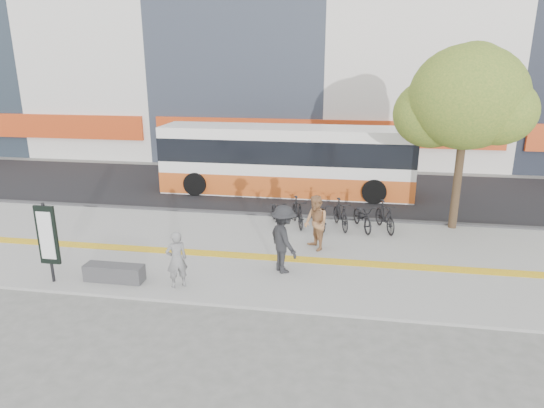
% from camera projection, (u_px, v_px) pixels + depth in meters
% --- Properties ---
extents(ground, '(120.00, 120.00, 0.00)m').
position_uv_depth(ground, '(221.00, 271.00, 13.42)').
color(ground, '#5E5E59').
rests_on(ground, ground).
extents(sidewalk, '(40.00, 7.00, 0.08)m').
position_uv_depth(sidewalk, '(233.00, 250.00, 14.82)').
color(sidewalk, slate).
rests_on(sidewalk, ground).
extents(tactile_strip, '(40.00, 0.45, 0.01)m').
position_uv_depth(tactile_strip, '(229.00, 255.00, 14.34)').
color(tactile_strip, yellow).
rests_on(tactile_strip, sidewalk).
extents(street, '(40.00, 8.00, 0.06)m').
position_uv_depth(street, '(272.00, 189.00, 21.91)').
color(street, black).
rests_on(street, ground).
extents(curb, '(40.00, 0.25, 0.14)m').
position_uv_depth(curb, '(255.00, 215.00, 18.12)').
color(curb, '#3E3E40').
rests_on(curb, ground).
extents(bench, '(1.60, 0.45, 0.45)m').
position_uv_depth(bench, '(114.00, 273.00, 12.60)').
color(bench, '#3E3E40').
rests_on(bench, sidewalk).
extents(signboard, '(0.55, 0.10, 2.20)m').
position_uv_depth(signboard, '(47.00, 236.00, 12.25)').
color(signboard, black).
rests_on(signboard, sidewalk).
extents(street_tree, '(4.40, 3.80, 6.31)m').
position_uv_depth(street_tree, '(465.00, 100.00, 15.55)').
color(street_tree, '#352518').
rests_on(street_tree, sidewalk).
extents(bus, '(11.03, 2.62, 2.94)m').
position_uv_depth(bus, '(286.00, 162.00, 20.91)').
color(bus, white).
rests_on(bus, street).
extents(bicycle_row, '(4.86, 1.85, 1.02)m').
position_uv_depth(bicycle_row, '(329.00, 214.00, 16.59)').
color(bicycle_row, black).
rests_on(bicycle_row, sidewalk).
extents(seated_woman, '(0.66, 0.62, 1.52)m').
position_uv_depth(seated_woman, '(177.00, 260.00, 12.11)').
color(seated_woman, black).
rests_on(seated_woman, sidewalk).
extents(pedestrian_tan, '(1.00, 1.06, 1.73)m').
position_uv_depth(pedestrian_tan, '(316.00, 223.00, 14.52)').
color(pedestrian_tan, '#A27148').
rests_on(pedestrian_tan, sidewalk).
extents(pedestrian_dark, '(1.29, 1.43, 1.92)m').
position_uv_depth(pedestrian_dark, '(284.00, 239.00, 12.96)').
color(pedestrian_dark, black).
rests_on(pedestrian_dark, sidewalk).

